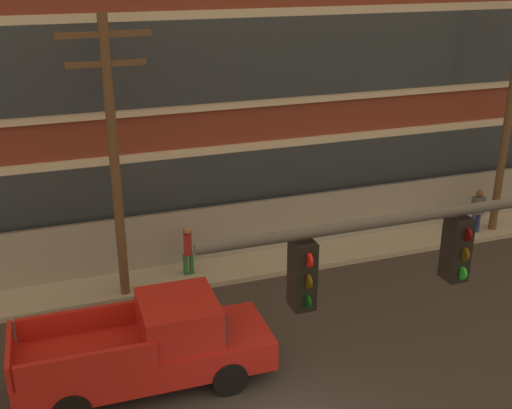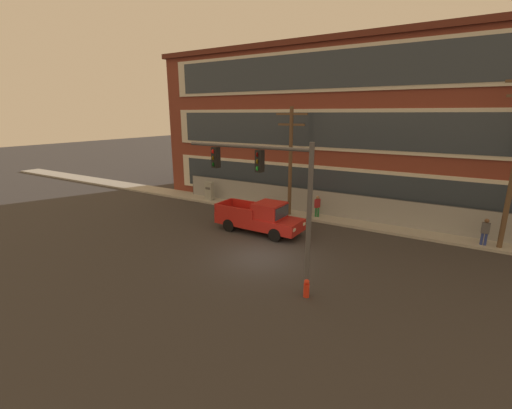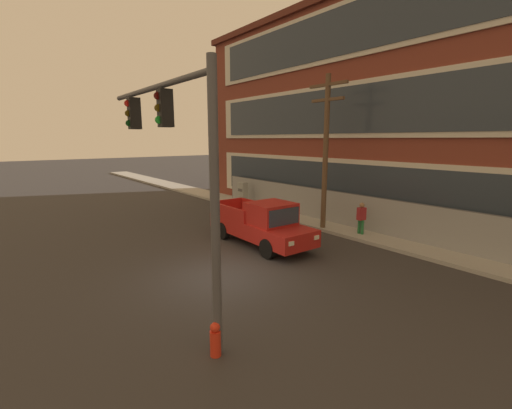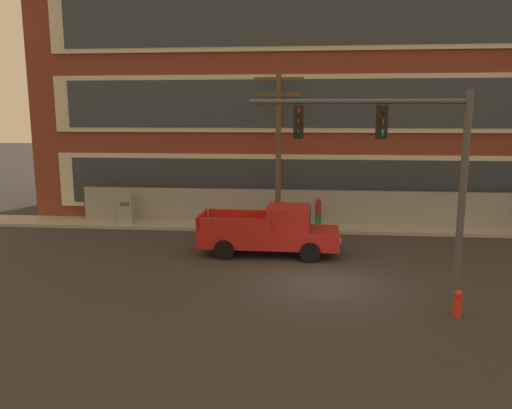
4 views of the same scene
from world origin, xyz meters
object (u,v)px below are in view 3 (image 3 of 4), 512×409
Objects in this scene: pickup_truck_red at (261,224)px; utility_pole_near_corner at (326,147)px; pedestrian_near_cabinet at (361,217)px; traffic_signal_mast at (177,148)px; electrical_cabinet at (243,195)px; fire_hydrant at (215,340)px.

pickup_truck_red is 0.73× the size of utility_pole_near_corner.
utility_pole_near_corner is at bearing -165.94° from pedestrian_near_cabinet.
traffic_signal_mast reaches higher than electrical_cabinet.
fire_hydrant is (5.59, -9.86, -3.91)m from utility_pole_near_corner.
pedestrian_near_cabinet is at bearing 14.06° from utility_pole_near_corner.
fire_hydrant is at bearing -70.61° from pedestrian_near_cabinet.
traffic_signal_mast is at bearing 176.75° from fire_hydrant.
pedestrian_near_cabinet is at bearing 100.49° from traffic_signal_mast.
pedestrian_near_cabinet is at bearing 66.76° from pickup_truck_red.
utility_pole_near_corner is (0.01, 4.08, 3.33)m from pickup_truck_red.
electrical_cabinet is 1.01× the size of pedestrian_near_cabinet.
utility_pole_near_corner is 8.43m from electrical_cabinet.
electrical_cabinet is at bearing 149.71° from pickup_truck_red.
pedestrian_near_cabinet is (9.64, 0.08, 0.12)m from electrical_cabinet.
pedestrian_near_cabinet is at bearing 109.39° from fire_hydrant.
traffic_signal_mast is 8.01× the size of fire_hydrant.
electrical_cabinet is 2.18× the size of fire_hydrant.
traffic_signal_mast is at bearing -79.51° from pedestrian_near_cabinet.
traffic_signal_mast is 4.43m from fire_hydrant.
electrical_cabinet is 9.64m from pedestrian_near_cabinet.
utility_pole_near_corner reaches higher than pedestrian_near_cabinet.
traffic_signal_mast is 10.99m from pedestrian_near_cabinet.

